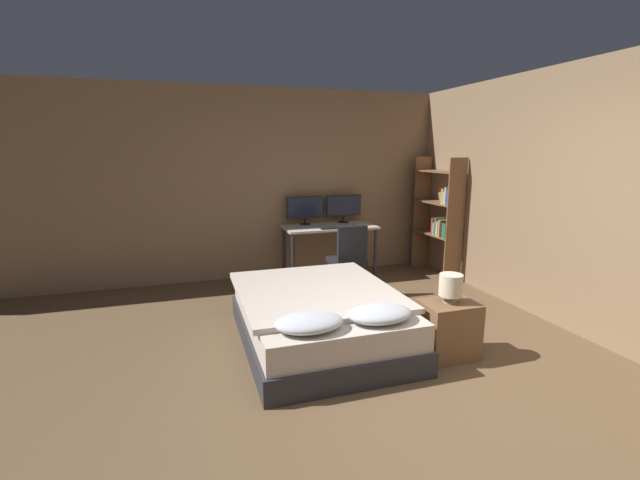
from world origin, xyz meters
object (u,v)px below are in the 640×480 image
office_chair (348,267)px  keyboard (334,228)px  bedside_lamp (451,285)px  monitor_right (344,207)px  bed (319,317)px  desk (329,233)px  computer_mouse (354,226)px  bookshelf (441,214)px  nightstand (448,329)px  monitor_left (305,208)px

office_chair → keyboard: bearing=90.5°
bedside_lamp → monitor_right: bearing=88.5°
bed → office_chair: bearing=58.2°
bedside_lamp → desk: bedside_lamp is taller
keyboard → computer_mouse: bearing=0.0°
desk → bookshelf: 1.66m
nightstand → desk: size_ratio=0.39×
keyboard → computer_mouse: size_ratio=5.79×
office_chair → bookshelf: (1.59, 0.35, 0.57)m
monitor_left → bed: bearing=-102.5°
computer_mouse → office_chair: 0.74m
bed → nightstand: bearing=-31.4°
nightstand → computer_mouse: (0.07, 2.44, 0.53)m
keyboard → office_chair: 0.67m
nightstand → monitor_left: bearing=100.3°
bed → computer_mouse: size_ratio=27.61×
monitor_left → computer_mouse: (0.59, -0.43, -0.22)m
nightstand → computer_mouse: computer_mouse is taller
nightstand → office_chair: office_chair is taller
bedside_lamp → computer_mouse: computer_mouse is taller
monitor_right → office_chair: (-0.30, -0.96, -0.66)m
bedside_lamp → monitor_right: size_ratio=0.48×
bed → computer_mouse: bearing=59.0°
monitor_left → computer_mouse: 0.77m
nightstand → keyboard: 2.51m
bedside_lamp → keyboard: keyboard is taller
keyboard → office_chair: size_ratio=0.44×
bed → desk: size_ratio=1.46×
desk → computer_mouse: size_ratio=18.87×
bedside_lamp → keyboard: bearing=95.2°
computer_mouse → office_chair: (-0.29, -0.52, -0.43)m
desk → monitor_left: monitor_left is taller
bed → bedside_lamp: 1.27m
bedside_lamp → bookshelf: bearing=58.9°
office_chair → bedside_lamp: bearing=-83.5°
bed → desk: bearing=68.5°
bedside_lamp → monitor_right: (0.08, 2.87, 0.34)m
nightstand → monitor_left: size_ratio=0.94×
desk → monitor_right: size_ratio=2.42×
desk → bed: bearing=-111.5°
keyboard → office_chair: office_chair is taller
nightstand → office_chair: (-0.22, 1.92, 0.10)m
desk → office_chair: 0.80m
bedside_lamp → keyboard: (-0.22, 2.44, 0.11)m
keyboard → bookshelf: 1.61m
computer_mouse → bookshelf: size_ratio=0.04×
computer_mouse → bookshelf: bookshelf is taller
desk → monitor_right: bearing=36.1°
monitor_left → monitor_right: same height
bookshelf → keyboard: bearing=173.9°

